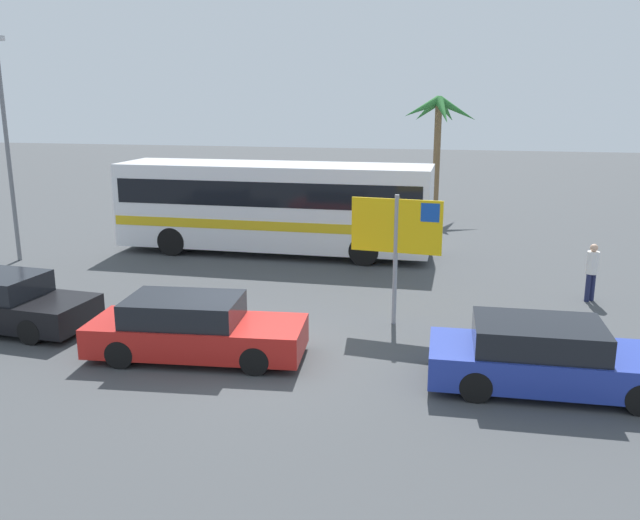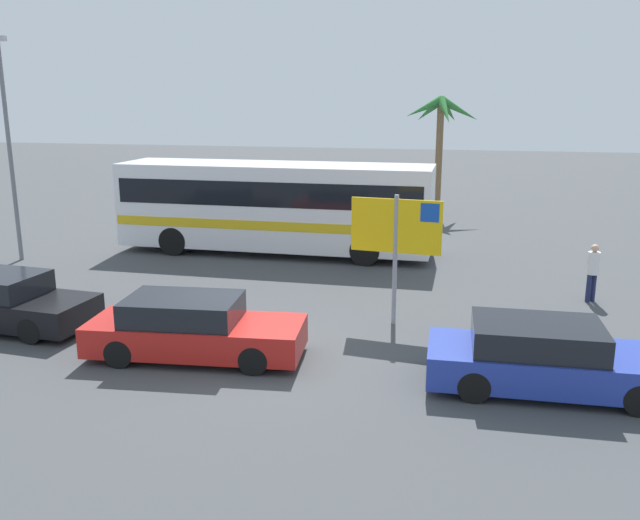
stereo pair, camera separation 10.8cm
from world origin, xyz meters
TOP-DOWN VIEW (x-y plane):
  - ground at (0.00, 0.00)m, footprint 120.00×120.00m
  - bus_front_coach at (-2.09, 9.58)m, footprint 11.03×2.65m
  - ferry_sign at (2.98, 2.79)m, footprint 2.19×0.30m
  - car_blue at (6.17, -0.36)m, footprint 4.62×1.92m
  - car_black at (-6.29, 0.50)m, footprint 4.51×2.04m
  - car_red at (-1.02, -0.29)m, footprint 4.70×2.11m
  - pedestrian_by_bus at (7.97, 5.79)m, footprint 0.32×0.32m
  - lamp_post_left_side at (-10.33, 6.59)m, footprint 0.56×0.20m
  - palm_tree_seaside at (3.15, 18.94)m, footprint 3.44×3.42m

SIDE VIEW (x-z plane):
  - ground at x=0.00m, z-range 0.00..0.00m
  - car_black at x=-6.29m, z-range -0.03..1.30m
  - car_red at x=-1.02m, z-range -0.03..1.30m
  - car_blue at x=6.17m, z-range -0.03..1.30m
  - pedestrian_by_bus at x=7.97m, z-range 0.14..1.74m
  - bus_front_coach at x=-2.09m, z-range 0.20..3.37m
  - ferry_sign at x=2.98m, z-range 0.73..3.93m
  - lamp_post_left_side at x=-10.33m, z-range 0.33..7.66m
  - palm_tree_seaside at x=3.15m, z-range 1.59..7.11m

